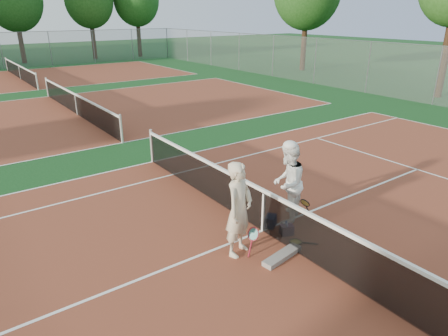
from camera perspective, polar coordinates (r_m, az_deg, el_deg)
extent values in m
plane|color=#0F3915|center=(9.15, 5.52, -8.90)|extent=(130.00, 130.00, 0.00)
cube|color=brown|center=(9.15, 5.52, -8.89)|extent=(23.77, 10.97, 0.01)
cube|color=brown|center=(20.59, -20.18, 7.18)|extent=(23.77, 10.97, 0.01)
cube|color=brown|center=(33.60, -27.01, 11.25)|extent=(23.77, 10.97, 0.01)
imported|color=beige|center=(7.88, 2.16, -5.91)|extent=(0.85, 0.72, 1.97)
imported|color=white|center=(9.26, 9.10, -2.13)|extent=(1.16, 1.11, 1.90)
cube|color=black|center=(9.29, 6.64, -7.55)|extent=(0.40, 0.36, 0.26)
cube|color=#2A102C|center=(9.02, 8.96, -8.73)|extent=(0.33, 0.28, 0.22)
cube|color=slate|center=(8.25, 8.32, -12.31)|extent=(1.02, 0.38, 0.11)
cylinder|color=#C9E2FF|center=(8.98, 8.83, -8.60)|extent=(0.09, 0.09, 0.30)
cylinder|color=#382314|center=(44.10, -27.08, 16.16)|extent=(0.44, 0.44, 4.57)
cylinder|color=#382314|center=(45.39, -18.20, 17.47)|extent=(0.44, 0.44, 4.58)
ellipsoid|color=#184814|center=(45.34, -18.74, 21.78)|extent=(4.76, 4.76, 5.47)
cylinder|color=#382314|center=(46.87, -12.09, 18.18)|extent=(0.44, 0.44, 4.68)
cylinder|color=#382314|center=(26.33, 29.08, 14.13)|extent=(0.44, 0.44, 4.90)
cylinder|color=#382314|center=(35.39, 11.38, 17.61)|extent=(0.44, 0.44, 5.03)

